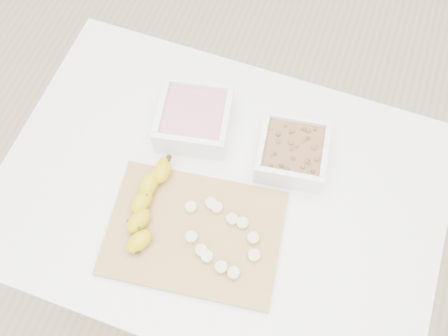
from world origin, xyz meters
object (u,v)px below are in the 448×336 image
(cutting_board, at_px, (194,233))
(bowl_granola, at_px, (292,152))
(bowl_yogurt, at_px, (194,119))
(banana, at_px, (147,206))
(table, at_px, (220,205))

(cutting_board, bearing_deg, bowl_granola, 59.23)
(bowl_yogurt, distance_m, banana, 0.24)
(cutting_board, relative_size, banana, 1.69)
(bowl_granola, bearing_deg, table, -134.76)
(bowl_yogurt, relative_size, banana, 0.87)
(table, relative_size, bowl_yogurt, 5.19)
(cutting_board, bearing_deg, table, 81.60)
(table, bearing_deg, bowl_yogurt, 129.52)
(table, distance_m, cutting_board, 0.16)
(bowl_yogurt, height_order, bowl_granola, bowl_yogurt)
(banana, bearing_deg, bowl_yogurt, 91.30)
(bowl_granola, xyz_separation_m, banana, (-0.26, -0.23, -0.00))
(table, bearing_deg, cutting_board, -98.40)
(bowl_yogurt, xyz_separation_m, cutting_board, (0.09, -0.25, -0.03))
(bowl_yogurt, bearing_deg, bowl_granola, -1.32)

